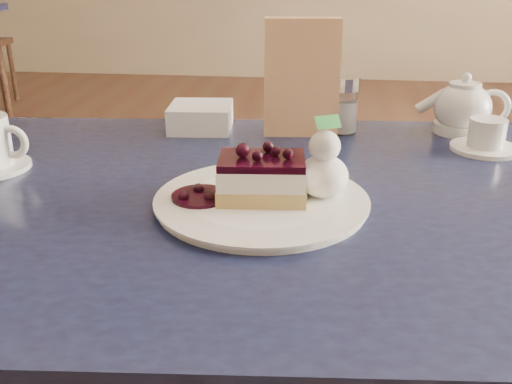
# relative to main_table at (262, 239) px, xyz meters

# --- Properties ---
(main_table) EXTENTS (1.31, 0.93, 0.78)m
(main_table) POSITION_rel_main_table_xyz_m (0.00, 0.00, 0.00)
(main_table) COLOR #161F41
(main_table) RESTS_ON ground
(dessert_plate) EXTENTS (0.30, 0.30, 0.01)m
(dessert_plate) POSITION_rel_main_table_xyz_m (0.00, -0.05, 0.09)
(dessert_plate) COLOR white
(dessert_plate) RESTS_ON main_table
(cheesecake_slice) EXTENTS (0.13, 0.10, 0.06)m
(cheesecake_slice) POSITION_rel_main_table_xyz_m (0.00, -0.05, 0.12)
(cheesecake_slice) COLOR #D8B566
(cheesecake_slice) RESTS_ON dessert_plate
(whipped_cream) EXTENTS (0.07, 0.07, 0.06)m
(whipped_cream) POSITION_rel_main_table_xyz_m (0.09, -0.03, 0.12)
(whipped_cream) COLOR white
(whipped_cream) RESTS_ON dessert_plate
(berry_sauce) EXTENTS (0.08, 0.08, 0.01)m
(berry_sauce) POSITION_rel_main_table_xyz_m (-0.08, -0.06, 0.10)
(berry_sauce) COLOR black
(berry_sauce) RESTS_ON dessert_plate
(tea_set) EXTENTS (0.19, 0.23, 0.11)m
(tea_set) POSITION_rel_main_table_xyz_m (0.37, 0.34, 0.13)
(tea_set) COLOR white
(tea_set) RESTS_ON main_table
(menu_card) EXTENTS (0.15, 0.04, 0.23)m
(menu_card) POSITION_rel_main_table_xyz_m (0.04, 0.31, 0.20)
(menu_card) COLOR beige
(menu_card) RESTS_ON main_table
(sugar_shaker) EXTENTS (0.06, 0.06, 0.11)m
(sugar_shaker) POSITION_rel_main_table_xyz_m (0.13, 0.34, 0.14)
(sugar_shaker) COLOR white
(sugar_shaker) RESTS_ON main_table
(napkin_stack) EXTENTS (0.13, 0.13, 0.05)m
(napkin_stack) POSITION_rel_main_table_xyz_m (-0.16, 0.33, 0.11)
(napkin_stack) COLOR white
(napkin_stack) RESTS_ON main_table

